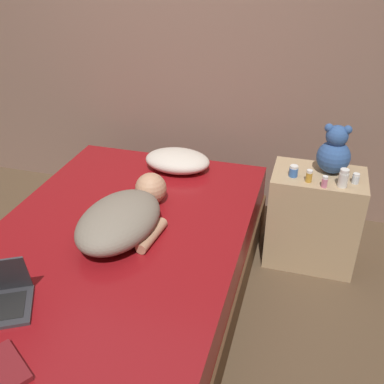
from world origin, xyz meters
The scene contains 13 objects.
ground_plane centered at (0.00, 0.00, 0.00)m, with size 12.00×12.00×0.00m, color brown.
wall_back centered at (0.00, 1.33, 1.30)m, with size 8.00×0.06×2.60m.
bed centered at (0.00, 0.00, 0.24)m, with size 1.40×2.10×0.48m.
nightstand centered at (1.04, 0.72, 0.32)m, with size 0.56×0.37×0.63m.
pillow centered at (0.10, 0.83, 0.55)m, with size 0.45×0.31×0.14m.
person_lying centered at (0.04, 0.05, 0.57)m, with size 0.45×0.79×0.20m.
teddy_bear centered at (1.10, 0.77, 0.77)m, with size 0.20×0.20×0.31m.
bottle_amber centered at (0.97, 0.61, 0.67)m, with size 0.04×0.04×0.08m.
bottle_clear centered at (1.24, 0.66, 0.66)m, with size 0.04×0.04×0.06m.
bottle_white centered at (1.16, 0.60, 0.69)m, with size 0.05×0.05×0.11m.
bottle_pink centered at (1.06, 0.57, 0.67)m, with size 0.03×0.03×0.07m.
bottle_blue centered at (0.88, 0.65, 0.67)m, with size 0.05×0.05×0.07m.
book centered at (-0.03, -0.91, 0.49)m, with size 0.26×0.23×0.02m.
Camera 1 is at (0.95, -1.79, 1.91)m, focal length 42.00 mm.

